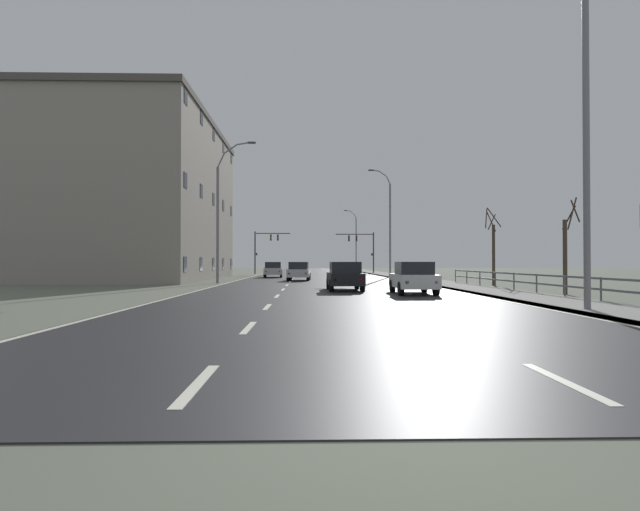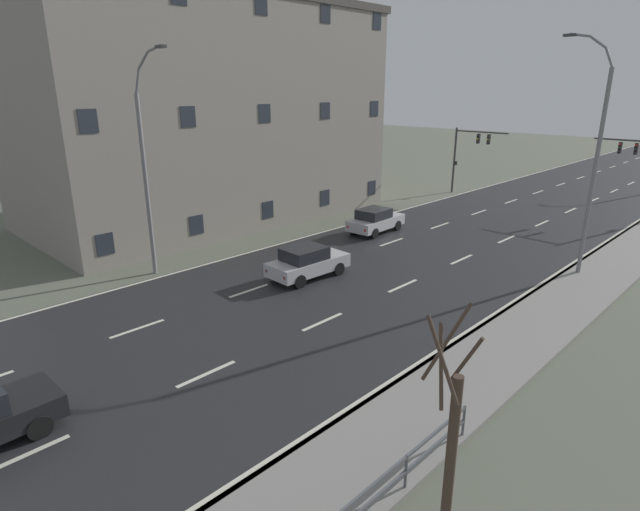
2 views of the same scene
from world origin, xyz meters
TOP-DOWN VIEW (x-y plane):
  - ground_plane at (0.00, 48.00)m, footprint 160.00×160.00m
  - road_asphalt_strip at (0.00, 60.00)m, footprint 14.00×120.00m
  - street_lamp_midground at (7.47, 47.23)m, footprint 2.36×0.24m
  - street_lamp_left_bank at (-7.39, 32.63)m, footprint 2.89×0.24m
  - traffic_signal_left at (-6.72, 61.56)m, footprint 4.71×0.36m
  - car_far_right at (-4.46, 46.27)m, footprint 2.00×4.19m
  - car_distant at (-1.69, 37.50)m, footprint 1.99×4.18m
  - brick_building at (-15.90, 41.72)m, footprint 12.80×24.04m
  - bare_tree_mid at (11.33, 28.42)m, footprint 0.96×1.22m

SIDE VIEW (x-z plane):
  - ground_plane at x=0.00m, z-range -0.12..0.00m
  - road_asphalt_strip at x=0.00m, z-range 0.00..0.02m
  - car_far_right at x=-4.46m, z-range 0.02..1.59m
  - car_distant at x=-1.69m, z-range 0.02..1.59m
  - bare_tree_mid at x=11.33m, z-range -0.22..4.97m
  - traffic_signal_left at x=-6.72m, z-range 1.05..6.65m
  - street_lamp_left_bank at x=-7.39m, z-range -0.15..10.36m
  - street_lamp_midground at x=7.47m, z-range -0.10..11.10m
  - brick_building at x=-15.90m, z-range 0.01..14.41m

